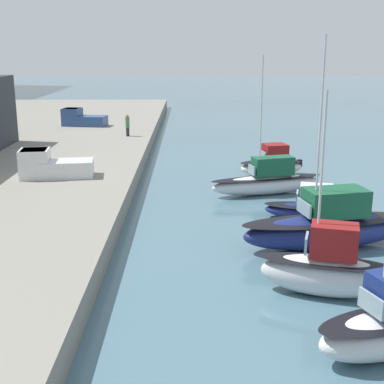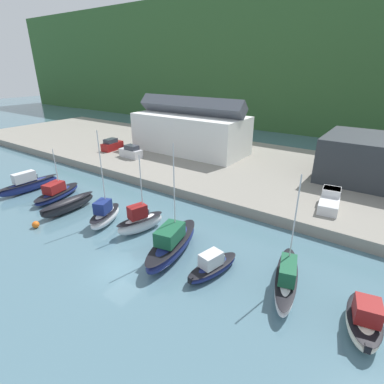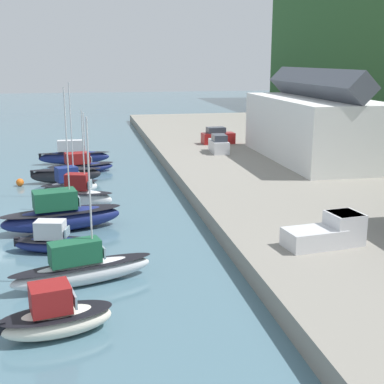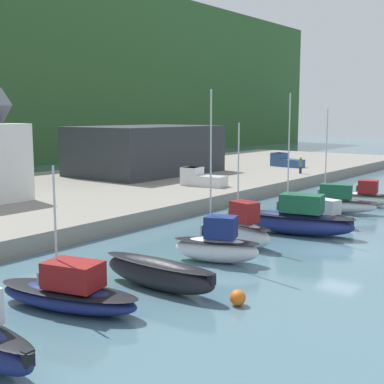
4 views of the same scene
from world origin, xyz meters
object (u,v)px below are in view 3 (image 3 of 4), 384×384
at_px(mooring_buoy_0, 20,182).
at_px(moored_boat_5, 61,215).
at_px(moored_boat_0, 73,155).
at_px(moored_boat_7, 82,268).
at_px(parked_car_1, 218,137).
at_px(moored_boat_8, 56,317).
at_px(moored_boat_4, 81,196).
at_px(pickup_truck_0, 330,232).
at_px(moored_boat_6, 54,241).
at_px(moored_boat_2, 66,175).
at_px(parked_car_0, 219,145).
at_px(moored_boat_3, 70,186).
at_px(moored_boat_1, 80,166).

bearing_deg(mooring_buoy_0, moored_boat_5, 16.84).
bearing_deg(moored_boat_0, moored_boat_7, 2.29).
relative_size(moored_boat_5, parked_car_1, 2.36).
xyz_separation_m(moored_boat_5, moored_boat_8, (15.41, 0.39, -0.24)).
distance_m(moored_boat_4, moored_boat_5, 5.45).
height_order(pickup_truck_0, mooring_buoy_0, pickup_truck_0).
relative_size(moored_boat_6, moored_boat_7, 0.61).
height_order(moored_boat_2, moored_boat_4, moored_boat_4).
xyz_separation_m(moored_boat_4, parked_car_0, (-17.59, 15.98, 1.02)).
xyz_separation_m(moored_boat_6, mooring_buoy_0, (-19.37, -4.25, -0.36)).
height_order(moored_boat_0, moored_boat_6, moored_boat_0).
bearing_deg(parked_car_0, moored_boat_2, -154.15).
bearing_deg(moored_boat_0, pickup_truck_0, 24.45).
bearing_deg(pickup_truck_0, moored_boat_7, -96.77).
relative_size(moored_boat_5, moored_boat_7, 1.11).
height_order(moored_boat_3, moored_boat_6, moored_boat_3).
xyz_separation_m(moored_boat_7, pickup_truck_0, (-0.16, 14.53, 1.12)).
relative_size(moored_boat_3, moored_boat_6, 1.82).
distance_m(moored_boat_4, moored_boat_8, 20.72).
relative_size(moored_boat_4, parked_car_0, 1.90).
height_order(parked_car_1, pickup_truck_0, parked_car_1).
relative_size(moored_boat_4, moored_boat_5, 0.80).
height_order(moored_boat_0, mooring_buoy_0, moored_boat_0).
bearing_deg(moored_boat_5, moored_boat_0, 167.38).
relative_size(moored_boat_1, moored_boat_5, 0.74).
relative_size(moored_boat_0, moored_boat_8, 1.56).
bearing_deg(pickup_truck_0, moored_boat_4, -143.21).
distance_m(moored_boat_4, mooring_buoy_0, 11.32).
bearing_deg(moored_boat_3, mooring_buoy_0, -157.50).
distance_m(parked_car_0, pickup_truck_0, 32.71).
bearing_deg(mooring_buoy_0, pickup_truck_0, 39.70).
relative_size(moored_boat_6, mooring_buoy_0, 7.48).
bearing_deg(parked_car_0, moored_boat_4, -129.43).
xyz_separation_m(moored_boat_2, pickup_truck_0, (25.26, 16.18, 1.21)).
bearing_deg(moored_boat_7, pickup_truck_0, 75.22).
bearing_deg(moored_boat_8, mooring_buoy_0, 177.01).
bearing_deg(pickup_truck_0, mooring_buoy_0, -147.71).
bearing_deg(moored_boat_3, parked_car_0, 108.31).
distance_m(moored_boat_2, moored_boat_3, 5.90).
bearing_deg(moored_boat_4, parked_car_0, 153.46).
height_order(moored_boat_4, moored_boat_8, moored_boat_4).
height_order(moored_boat_5, moored_boat_6, moored_boat_5).
height_order(moored_boat_1, moored_boat_6, moored_boat_1).
height_order(moored_boat_5, moored_boat_7, moored_boat_5).
height_order(moored_boat_7, parked_car_1, moored_boat_7).
relative_size(moored_boat_2, parked_car_0, 1.63).
xyz_separation_m(moored_boat_3, parked_car_0, (-13.30, 16.96, 1.11)).
bearing_deg(moored_boat_2, moored_boat_6, -0.78).
xyz_separation_m(moored_boat_6, moored_boat_7, (5.54, 1.77, 0.21)).
bearing_deg(parked_car_0, pickup_truck_0, -89.45).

